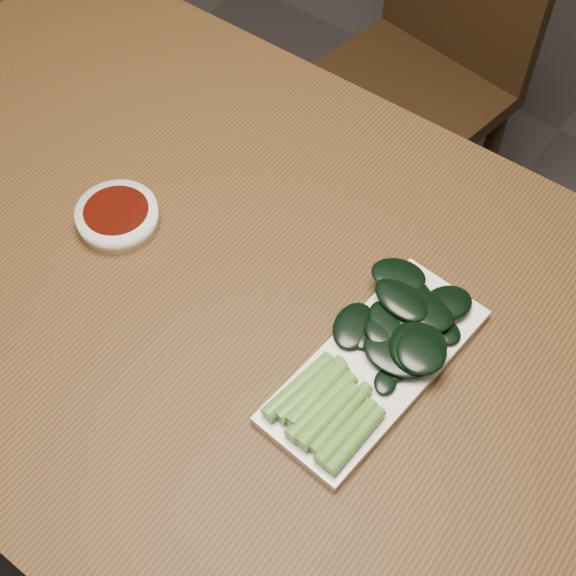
{
  "coord_description": "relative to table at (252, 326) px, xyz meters",
  "views": [
    {
      "loc": [
        0.37,
        -0.42,
        1.57
      ],
      "look_at": [
        0.03,
        0.03,
        0.76
      ],
      "focal_mm": 50.0,
      "sensor_mm": 36.0,
      "label": 1
    }
  ],
  "objects": [
    {
      "name": "ground",
      "position": [
        0.0,
        0.0,
        -0.68
      ],
      "size": [
        6.0,
        6.0,
        0.0
      ],
      "primitive_type": "plane",
      "color": "#312F2F",
      "rests_on": "ground"
    },
    {
      "name": "table",
      "position": [
        0.0,
        0.0,
        0.0
      ],
      "size": [
        1.4,
        0.8,
        0.75
      ],
      "color": "#452D13",
      "rests_on": "ground"
    },
    {
      "name": "chair_far",
      "position": [
        -0.2,
        0.81,
        -0.19
      ],
      "size": [
        0.42,
        0.42,
        0.89
      ],
      "rotation": [
        0.0,
        0.0,
        -0.15
      ],
      "color": "black",
      "rests_on": "ground"
    },
    {
      "name": "sauce_bowl",
      "position": [
        -0.21,
        -0.01,
        0.09
      ],
      "size": [
        0.11,
        0.11,
        0.03
      ],
      "color": "white",
      "rests_on": "table"
    },
    {
      "name": "serving_plate",
      "position": [
        0.18,
        0.01,
        0.08
      ],
      "size": [
        0.15,
        0.3,
        0.01
      ],
      "rotation": [
        0.0,
        0.0,
        -0.08
      ],
      "color": "white",
      "rests_on": "table"
    },
    {
      "name": "gai_lan",
      "position": [
        0.18,
        0.02,
        0.1
      ],
      "size": [
        0.16,
        0.3,
        0.03
      ],
      "color": "#51862E",
      "rests_on": "serving_plate"
    }
  ]
}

